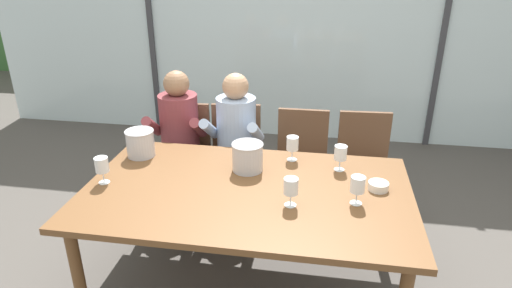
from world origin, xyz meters
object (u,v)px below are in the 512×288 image
wine_glass_by_right_taster (291,187)px  wine_glass_center_pour (292,144)px  chair_left_of_center (235,149)px  wine_glass_spare_empty (341,153)px  chair_right_of_center (364,159)px  ice_bucket_primary (140,143)px  tasting_bowl (378,186)px  chair_center (301,155)px  chair_near_curtain (184,148)px  dining_table (247,198)px  person_pale_blue_shirt (234,138)px  wine_glass_near_bucket (358,186)px  wine_glass_by_left_taster (102,166)px  person_maroon_top (178,134)px  ice_bucket_secondary (248,156)px

wine_glass_by_right_taster → wine_glass_center_pour: bearing=94.2°
chair_left_of_center → wine_glass_spare_empty: size_ratio=5.06×
chair_right_of_center → ice_bucket_primary: 1.77m
tasting_bowl → wine_glass_center_pour: 0.66m
chair_center → wine_glass_center_pour: wine_glass_center_pour is taller
chair_near_curtain → chair_center: size_ratio=1.00×
dining_table → person_pale_blue_shirt: size_ratio=1.68×
wine_glass_near_bucket → chair_near_curtain: bearing=142.9°
wine_glass_by_left_taster → chair_left_of_center: bearing=61.0°
person_maroon_top → person_pale_blue_shirt: size_ratio=1.00×
tasting_bowl → person_maroon_top: bearing=154.0°
person_maroon_top → ice_bucket_secondary: 0.94m
person_maroon_top → ice_bucket_secondary: person_maroon_top is taller
chair_near_curtain → ice_bucket_secondary: bearing=-49.9°
ice_bucket_primary → wine_glass_near_bucket: bearing=-15.7°
ice_bucket_secondary → wine_glass_center_pour: size_ratio=1.21×
ice_bucket_primary → wine_glass_by_left_taster: (-0.07, -0.42, 0.02)m
person_pale_blue_shirt → chair_right_of_center: bearing=10.5°
ice_bucket_secondary → wine_glass_center_pour: (0.28, 0.20, 0.02)m
wine_glass_by_left_taster → person_maroon_top: bearing=80.2°
chair_left_of_center → dining_table: bearing=-80.0°
wine_glass_by_left_taster → person_pale_blue_shirt: bearing=55.8°
chair_near_curtain → wine_glass_by_left_taster: size_ratio=5.06×
dining_table → chair_near_curtain: (-0.73, 0.99, -0.15)m
chair_right_of_center → wine_glass_spare_empty: 0.78m
person_pale_blue_shirt → ice_bucket_secondary: (0.22, -0.62, 0.14)m
ice_bucket_primary → tasting_bowl: bearing=-8.1°
person_maroon_top → wine_glass_by_left_taster: 0.97m
wine_glass_center_pour → wine_glass_spare_empty: (0.33, -0.10, 0.00)m
chair_left_of_center → wine_glass_near_bucket: size_ratio=5.06×
chair_left_of_center → tasting_bowl: 1.44m
chair_left_of_center → wine_glass_center_pour: 0.85m
chair_left_of_center → chair_center: same height
tasting_bowl → wine_glass_by_right_taster: wine_glass_by_right_taster is taller
wine_glass_by_right_taster → wine_glass_spare_empty: (0.28, 0.50, 0.00)m
chair_near_curtain → ice_bucket_secondary: (0.69, -0.73, 0.31)m
wine_glass_near_bucket → wine_glass_center_pour: (-0.42, 0.52, 0.00)m
chair_center → tasting_bowl: bearing=-60.0°
wine_glass_by_left_taster → wine_glass_center_pour: same height
ice_bucket_primary → wine_glass_spare_empty: ice_bucket_primary is taller
chair_left_of_center → wine_glass_spare_empty: (0.86, -0.68, 0.34)m
dining_table → wine_glass_by_left_taster: bearing=-175.7°
wine_glass_by_left_taster → wine_glass_near_bucket: same height
chair_left_of_center → tasting_bowl: chair_left_of_center is taller
ice_bucket_secondary → wine_glass_near_bucket: (0.70, -0.32, 0.02)m
person_maroon_top → wine_glass_by_left_taster: person_maroon_top is taller
dining_table → ice_bucket_primary: 0.92m
wine_glass_by_right_taster → person_pale_blue_shirt: bearing=118.3°
chair_near_curtain → ice_bucket_primary: ice_bucket_primary is taller
ice_bucket_secondary → wine_glass_by_left_taster: (-0.86, -0.32, 0.02)m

